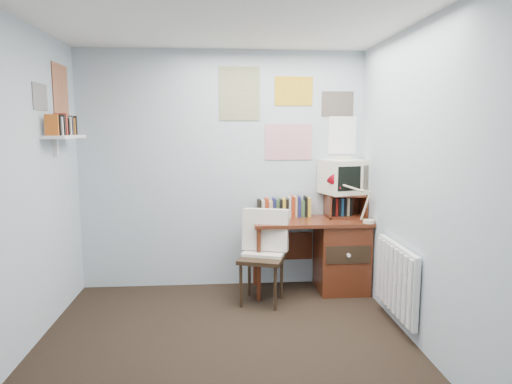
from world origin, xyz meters
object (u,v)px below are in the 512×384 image
at_px(desk, 336,252).
at_px(crt_tv, 343,175).
at_px(desk_lamp, 369,202).
at_px(desk_chair, 262,259).
at_px(tv_riser, 345,205).
at_px(radiator, 397,279).
at_px(wall_shelf, 65,137).

distance_m(desk, crt_tv, 0.82).
xyz_separation_m(desk_lamp, crt_tv, (-0.18, 0.35, 0.23)).
distance_m(desk_chair, tv_riser, 1.11).
height_order(desk, radiator, desk).
bearing_deg(desk, desk_chair, -159.34).
bearing_deg(crt_tv, desk, -143.27).
relative_size(desk, crt_tv, 2.93).
bearing_deg(desk_chair, tv_riser, 42.81).
distance_m(tv_riser, wall_shelf, 2.83).
height_order(desk_lamp, wall_shelf, wall_shelf).
xyz_separation_m(desk, crt_tv, (0.09, 0.13, 0.80)).
relative_size(desk_lamp, radiator, 0.53).
height_order(tv_riser, crt_tv, crt_tv).
bearing_deg(radiator, desk_lamp, 91.61).
xyz_separation_m(desk_chair, tv_riser, (0.93, 0.42, 0.44)).
bearing_deg(desk_lamp, tv_riser, 115.78).
distance_m(desk, radiator, 0.97).
distance_m(tv_riser, radiator, 1.15).
bearing_deg(radiator, desk, 107.24).
xyz_separation_m(desk_chair, desk_lamp, (1.08, 0.09, 0.53)).
relative_size(desk_lamp, wall_shelf, 0.68).
xyz_separation_m(tv_riser, radiator, (0.17, -1.04, -0.47)).
distance_m(desk_chair, crt_tv, 1.26).
relative_size(crt_tv, radiator, 0.51).
height_order(desk, wall_shelf, wall_shelf).
bearing_deg(tv_riser, wall_shelf, -169.68).
xyz_separation_m(desk_chair, crt_tv, (0.90, 0.44, 0.76)).
distance_m(desk_lamp, crt_tv, 0.46).
relative_size(desk, tv_riser, 3.00).
bearing_deg(wall_shelf, crt_tv, 10.84).
bearing_deg(desk_lamp, desk_chair, -174.15).
bearing_deg(desk_lamp, crt_tv, 118.03).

